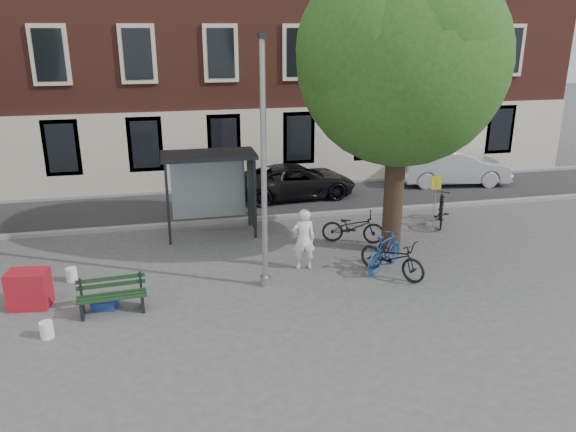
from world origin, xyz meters
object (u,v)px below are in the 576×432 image
(painter, at_px, (304,239))
(car_silver, at_px, (453,167))
(car_dark, at_px, (296,181))
(bike_a, at_px, (353,227))
(bike_b, at_px, (385,252))
(bus_shelter, at_px, (222,174))
(bike_c, at_px, (392,257))
(bike_d, at_px, (441,209))
(red_stand, at_px, (29,289))
(lamppost, at_px, (264,179))
(notice_sign, at_px, (436,192))
(bench, at_px, (112,297))

(painter, xyz_separation_m, car_silver, (8.13, 7.01, -0.11))
(car_dark, bearing_deg, bike_a, -177.40)
(painter, height_order, bike_b, painter)
(bus_shelter, xyz_separation_m, car_silver, (9.94, 3.72, -1.17))
(bike_a, height_order, bike_c, bike_c)
(bike_a, height_order, car_silver, car_silver)
(bike_d, bearing_deg, red_stand, 40.82)
(painter, distance_m, bike_d, 5.86)
(bike_a, bearing_deg, red_stand, 124.69)
(bus_shelter, height_order, car_silver, bus_shelter)
(bike_d, xyz_separation_m, car_dark, (-3.94, 4.14, 0.09))
(lamppost, distance_m, bike_d, 7.62)
(bike_c, height_order, bike_d, bike_d)
(bus_shelter, distance_m, bike_d, 7.28)
(car_silver, height_order, red_stand, car_silver)
(notice_sign, bearing_deg, bus_shelter, 175.79)
(car_dark, relative_size, car_silver, 1.01)
(painter, relative_size, notice_sign, 0.91)
(bus_shelter, bearing_deg, lamppost, -81.57)
(lamppost, xyz_separation_m, bike_a, (3.13, 2.37, -2.29))
(painter, xyz_separation_m, red_stand, (-6.78, -0.76, -0.40))
(painter, bearing_deg, bus_shelter, -57.02)
(bike_c, distance_m, red_stand, 8.95)
(red_stand, relative_size, notice_sign, 0.48)
(bench, distance_m, car_silver, 15.51)
(bus_shelter, distance_m, car_dark, 4.77)
(lamppost, height_order, bike_a, lamppost)
(red_stand, xyz_separation_m, notice_sign, (11.46, 2.55, 0.89))
(lamppost, height_order, red_stand, lamppost)
(car_dark, bearing_deg, bike_d, -140.29)
(car_silver, bearing_deg, painter, 138.50)
(bike_d, height_order, car_silver, car_silver)
(painter, xyz_separation_m, bike_b, (2.12, -0.53, -0.34))
(red_stand, bearing_deg, notice_sign, 12.56)
(lamppost, distance_m, bench, 4.45)
(bike_a, distance_m, car_silver, 8.26)
(bench, height_order, bike_b, bike_b)
(bench, distance_m, notice_sign, 10.14)
(lamppost, distance_m, bike_b, 4.04)
(bike_a, bearing_deg, painter, 148.62)
(car_dark, relative_size, red_stand, 5.06)
(lamppost, bearing_deg, bike_c, -2.10)
(bus_shelter, distance_m, bench, 5.85)
(lamppost, relative_size, bike_c, 3.12)
(bike_c, bearing_deg, bike_d, 12.97)
(bike_d, height_order, car_dark, car_dark)
(lamppost, xyz_separation_m, red_stand, (-5.58, 0.05, -2.33))
(lamppost, bearing_deg, notice_sign, 23.92)
(bench, xyz_separation_m, notice_sign, (9.56, 3.23, 0.98))
(bike_b, bearing_deg, bike_c, 148.09)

